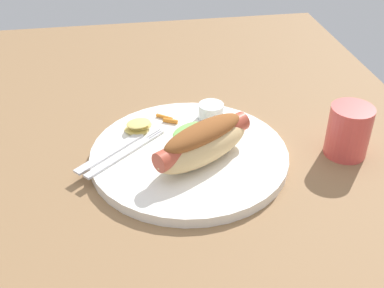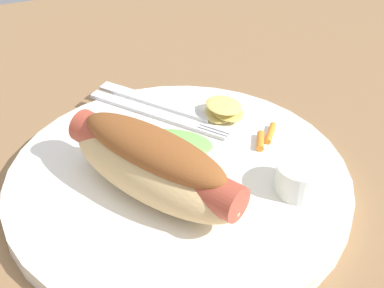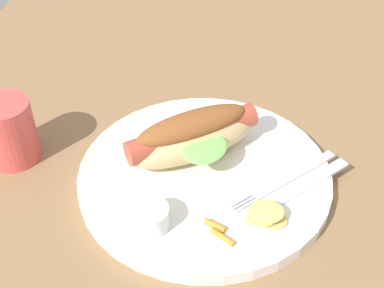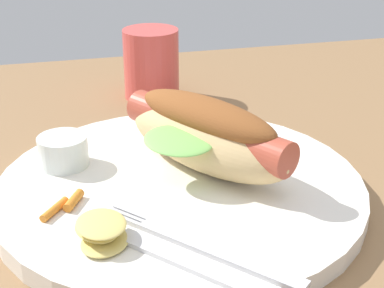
{
  "view_description": "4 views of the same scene",
  "coord_description": "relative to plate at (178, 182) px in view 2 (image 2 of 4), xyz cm",
  "views": [
    {
      "loc": [
        -61.91,
        6.93,
        44.62
      ],
      "look_at": [
        -2.71,
        -2.87,
        3.8
      ],
      "focal_mm": 45.58,
      "sensor_mm": 36.0,
      "label": 1
    },
    {
      "loc": [
        -12.98,
        -38.62,
        33.66
      ],
      "look_at": [
        -0.82,
        -4.58,
        6.31
      ],
      "focal_mm": 52.6,
      "sensor_mm": 36.0,
      "label": 2
    },
    {
      "loc": [
        43.87,
        -0.36,
        44.09
      ],
      "look_at": [
        -2.56,
        -4.61,
        4.75
      ],
      "focal_mm": 48.23,
      "sensor_mm": 36.0,
      "label": 3
    },
    {
      "loc": [
        7.91,
        38.31,
        24.59
      ],
      "look_at": [
        -2.2,
        -1.67,
        5.27
      ],
      "focal_mm": 53.93,
      "sensor_mm": 36.0,
      "label": 4
    }
  ],
  "objects": [
    {
      "name": "plate",
      "position": [
        0.0,
        0.0,
        0.0
      ],
      "size": [
        30.44,
        30.44,
        1.6
      ],
      "primitive_type": "cylinder",
      "color": "white",
      "rests_on": "ground_plane"
    },
    {
      "name": "sauce_ramekin",
      "position": [
        9.15,
        -5.23,
        2.13
      ],
      "size": [
        4.3,
        4.3,
        2.67
      ],
      "primitive_type": "cylinder",
      "color": "white",
      "rests_on": "plate"
    },
    {
      "name": "carrot_garnish",
      "position": [
        9.47,
        1.97,
        1.13
      ],
      "size": [
        3.48,
        3.09,
        0.71
      ],
      "color": "orange",
      "rests_on": "plate"
    },
    {
      "name": "knife",
      "position": [
        1.25,
        11.98,
        0.98
      ],
      "size": [
        9.82,
        10.86,
        0.36
      ],
      "primitive_type": "cube",
      "rotation": [
        0.0,
        0.0,
        5.44
      ],
      "color": "silver",
      "rests_on": "plate"
    },
    {
      "name": "fork",
      "position": [
        0.73,
        9.84,
        1.0
      ],
      "size": [
        11.39,
        12.76,
        0.4
      ],
      "rotation": [
        0.0,
        0.0,
        5.43
      ],
      "color": "silver",
      "rests_on": "plate"
    },
    {
      "name": "hot_dog",
      "position": [
        -2.58,
        -1.64,
        4.08
      ],
      "size": [
        13.81,
        17.28,
        6.32
      ],
      "rotation": [
        0.0,
        0.0,
        5.28
      ],
      "color": "#DBB77A",
      "rests_on": "plate"
    },
    {
      "name": "chips_pile",
      "position": [
        7.24,
        7.23,
        1.61
      ],
      "size": [
        4.79,
        5.51,
        1.72
      ],
      "color": "#DCC467",
      "rests_on": "plate"
    },
    {
      "name": "ground_plane",
      "position": [
        1.42,
        2.63,
        -1.7
      ],
      "size": [
        120.0,
        90.0,
        1.8
      ],
      "primitive_type": "cube",
      "color": "olive"
    }
  ]
}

